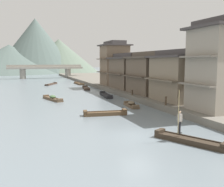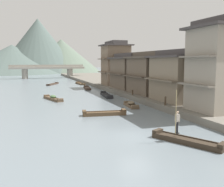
# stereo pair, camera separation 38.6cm
# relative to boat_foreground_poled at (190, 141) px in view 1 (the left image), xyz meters

# --- Properties ---
(ground_plane) EXTENTS (400.00, 400.00, 0.00)m
(ground_plane) POSITION_rel_boat_foreground_poled_xyz_m (-2.50, 2.69, -0.17)
(ground_plane) COLOR slate
(riverbank_right) EXTENTS (18.00, 110.00, 0.68)m
(riverbank_right) POSITION_rel_boat_foreground_poled_xyz_m (13.03, 32.69, 0.16)
(riverbank_right) COLOR #6B665B
(riverbank_right) RESTS_ON ground
(boat_foreground_poled) EXTENTS (3.20, 4.82, 0.53)m
(boat_foreground_poled) POSITION_rel_boat_foreground_poled_xyz_m (0.00, 0.00, 0.00)
(boat_foreground_poled) COLOR #33281E
(boat_foreground_poled) RESTS_ON ground
(boatman_person) EXTENTS (0.51, 0.39, 3.04)m
(boatman_person) POSITION_rel_boat_foreground_poled_xyz_m (-0.39, 0.68, 1.37)
(boatman_person) COLOR black
(boatman_person) RESTS_ON boat_foreground_poled
(boat_moored_nearest) EXTENTS (4.50, 1.63, 0.55)m
(boat_moored_nearest) POSITION_rel_boat_foreground_poled_xyz_m (-2.50, 10.42, 0.01)
(boat_moored_nearest) COLOR brown
(boat_moored_nearest) RESTS_ON ground
(boat_moored_second) EXTENTS (2.00, 5.85, 0.42)m
(boat_moored_second) POSITION_rel_boat_foreground_poled_xyz_m (1.84, 35.50, -0.04)
(boat_moored_second) COLOR #423328
(boat_moored_second) RESTS_ON ground
(boat_moored_third) EXTENTS (3.48, 5.55, 0.36)m
(boat_moored_third) POSITION_rel_boat_foreground_poled_xyz_m (-3.64, 46.85, -0.05)
(boat_moored_third) COLOR #423328
(boat_moored_third) RESTS_ON ground
(boat_moored_far) EXTENTS (1.38, 5.57, 0.44)m
(boat_moored_far) POSITION_rel_boat_foreground_poled_xyz_m (2.70, 45.76, -0.03)
(boat_moored_far) COLOR brown
(boat_moored_far) RESTS_ON ground
(boat_midriver_drifting) EXTENTS (2.30, 5.21, 0.70)m
(boat_midriver_drifting) POSITION_rel_boat_foreground_poled_xyz_m (-6.26, 22.66, 0.06)
(boat_midriver_drifting) COLOR brown
(boat_midriver_drifting) RESTS_ON ground
(boat_midriver_upstream) EXTENTS (1.25, 3.54, 0.70)m
(boat_midriver_upstream) POSITION_rel_boat_foreground_poled_xyz_m (1.98, 13.96, 0.09)
(boat_midriver_upstream) COLOR brown
(boat_midriver_upstream) RESTS_ON ground
(boat_upstream_distant) EXTENTS (1.56, 5.64, 0.54)m
(boat_upstream_distant) POSITION_rel_boat_foreground_poled_xyz_m (1.97, 23.52, 0.00)
(boat_upstream_distant) COLOR #232326
(boat_upstream_distant) RESTS_ON ground
(house_waterfront_nearest) EXTENTS (5.46, 5.43, 8.74)m
(house_waterfront_nearest) POSITION_rel_boat_foreground_poled_xyz_m (7.37, 5.83, 4.82)
(house_waterfront_nearest) COLOR gray
(house_waterfront_nearest) RESTS_ON riverbank_right
(house_waterfront_second) EXTENTS (6.50, 7.39, 6.14)m
(house_waterfront_second) POSITION_rel_boat_foreground_poled_xyz_m (7.89, 12.47, 3.50)
(house_waterfront_second) COLOR #7F705B
(house_waterfront_second) RESTS_ON riverbank_right
(house_waterfront_tall) EXTENTS (6.56, 7.74, 6.14)m
(house_waterfront_tall) POSITION_rel_boat_foreground_poled_xyz_m (7.93, 19.95, 3.50)
(house_waterfront_tall) COLOR brown
(house_waterfront_tall) RESTS_ON riverbank_right
(house_waterfront_narrow) EXTENTS (5.97, 8.27, 6.14)m
(house_waterfront_narrow) POSITION_rel_boat_foreground_poled_xyz_m (7.63, 27.74, 3.50)
(house_waterfront_narrow) COLOR brown
(house_waterfront_narrow) RESTS_ON riverbank_right
(house_waterfront_far) EXTENTS (6.03, 5.46, 8.74)m
(house_waterfront_far) POSITION_rel_boat_foreground_poled_xyz_m (7.65, 34.93, 4.82)
(house_waterfront_far) COLOR #75604C
(house_waterfront_far) RESTS_ON riverbank_right
(mooring_post_dock_near) EXTENTS (0.20, 0.20, 0.95)m
(mooring_post_dock_near) POSITION_rel_boat_foreground_poled_xyz_m (4.38, 10.15, 0.98)
(mooring_post_dock_near) COLOR #473828
(mooring_post_dock_near) RESTS_ON riverbank_right
(mooring_post_dock_mid) EXTENTS (0.20, 0.20, 0.73)m
(mooring_post_dock_mid) POSITION_rel_boat_foreground_poled_xyz_m (4.38, 18.99, 0.87)
(mooring_post_dock_mid) COLOR #473828
(mooring_post_dock_mid) RESTS_ON riverbank_right
(stone_bridge) EXTENTS (23.35, 2.40, 4.31)m
(stone_bridge) POSITION_rel_boat_foreground_poled_xyz_m (-2.50, 70.30, 2.59)
(stone_bridge) COLOR gray
(stone_bridge) RESTS_ON ground
(hill_far_west) EXTENTS (47.68, 47.68, 12.82)m
(hill_far_west) POSITION_rel_boat_foreground_poled_xyz_m (-14.31, 111.93, 6.24)
(hill_far_west) COLOR #4C5B56
(hill_far_west) RESTS_ON ground
(hill_far_centre) EXTENTS (39.31, 39.31, 16.32)m
(hill_far_centre) POSITION_rel_boat_foreground_poled_xyz_m (8.72, 117.60, 7.99)
(hill_far_centre) COLOR #5B6B5B
(hill_far_centre) RESTS_ON ground
(hill_far_east) EXTENTS (39.93, 39.93, 25.67)m
(hill_far_east) POSITION_rel_boat_foreground_poled_xyz_m (-2.41, 116.59, 12.66)
(hill_far_east) COLOR #4C5B56
(hill_far_east) RESTS_ON ground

